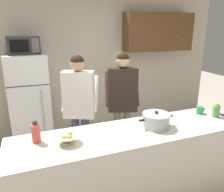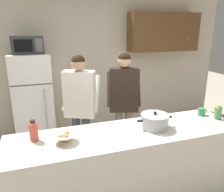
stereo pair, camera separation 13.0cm
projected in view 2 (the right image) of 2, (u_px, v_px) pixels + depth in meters
back_wall_unit at (98, 60)px, 4.39m from camera, size 6.00×0.48×2.60m
kitchen_island at (127, 168)px, 2.53m from camera, size 2.58×0.68×0.92m
refrigerator at (34, 100)px, 3.82m from camera, size 0.64×0.68×1.61m
microwave at (28, 45)px, 3.52m from camera, size 0.48×0.37×0.28m
person_near_pot at (80, 100)px, 3.07m from camera, size 0.62×0.57×1.67m
person_by_sink at (124, 95)px, 3.27m from camera, size 0.60×0.53×1.68m
cooking_pot at (155, 121)px, 2.48m from camera, size 0.43×0.32×0.20m
coffee_mug at (202, 112)px, 2.85m from camera, size 0.13×0.09×0.10m
bread_bowl at (64, 137)px, 2.17m from camera, size 0.23×0.23×0.10m
bottle_near_edge at (218, 112)px, 2.73m from camera, size 0.08×0.08×0.18m
bottle_mid_counter at (34, 131)px, 2.19m from camera, size 0.09×0.09×0.22m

